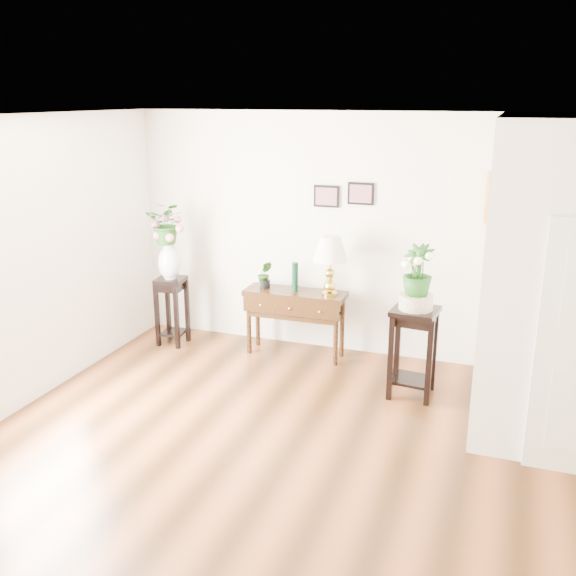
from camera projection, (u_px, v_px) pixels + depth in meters
The scene contains 17 objects.
floor at pixel (305, 476), 5.20m from camera, with size 6.00×5.50×0.02m, color brown.
ceiling at pixel (308, 119), 4.39m from camera, with size 6.00×5.50×0.02m, color white.
wall_back at pixel (381, 238), 7.28m from camera, with size 6.00×0.02×2.80m, color silver.
wall_front at pixel (72, 545), 2.31m from camera, with size 6.00×0.02×2.80m, color silver.
art_print_left at pixel (326, 196), 7.34m from camera, with size 0.30×0.02×0.25m, color black.
art_print_right at pixel (361, 194), 7.20m from camera, with size 0.30×0.02×0.25m, color black.
wall_ornament at pixel (489, 197), 5.95m from camera, with size 0.51×0.51×0.07m, color gold.
console_table at pixel (295, 323), 7.52m from camera, with size 1.18×0.39×0.79m, color black.
table_lamp at pixel (330, 265), 7.17m from camera, with size 0.39×0.39×0.68m, color gold.
green_vase at pixel (295, 277), 7.36m from camera, with size 0.07×0.07×0.34m, color black.
potted_plant at pixel (265, 275), 7.48m from camera, with size 0.17×0.14×0.31m, color #1A4914.
plant_stand_a at pixel (172, 311), 7.86m from camera, with size 0.33×0.33×0.84m, color black.
porcelain_vase at pixel (169, 260), 7.67m from camera, with size 0.27×0.27×0.47m, color white, non-canonical shape.
lily_arrangement at pixel (167, 225), 7.55m from camera, with size 0.46×0.40×0.51m, color #1A4914.
plant_stand_b at pixel (413, 352), 6.49m from camera, with size 0.44×0.44×0.93m, color black.
ceramic_bowl at pixel (416, 301), 6.33m from camera, with size 0.34×0.34×0.15m, color beige.
narcissus at pixel (418, 271), 6.24m from camera, with size 0.30×0.30×0.53m, color #1A4914.
Camera 1 is at (1.39, -4.32, 2.96)m, focal length 40.00 mm.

